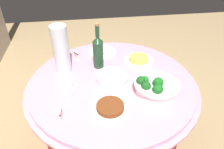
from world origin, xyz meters
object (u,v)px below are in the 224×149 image
Objects in this scene: food_plate_rice at (102,51)px; label_placard_mid at (76,55)px; food_plate_stir_fry at (110,108)px; label_placard_front at (61,114)px; food_plate_fried_egg at (139,60)px; plate_stack at (112,78)px; broccoli_bowl at (155,87)px; wine_bottle at (98,51)px; decorative_fruit_vase at (61,51)px; serving_tongs at (71,90)px.

food_plate_rice is 0.22m from label_placard_mid.
food_plate_stir_fry is 0.62m from label_placard_mid.
food_plate_fried_egg is at bearing -47.68° from label_placard_front.
label_placard_mid reaches higher than plate_stack.
label_placard_front reaches higher than food_plate_stir_fry.
broccoli_bowl is 0.61m from food_plate_rice.
plate_stack is 0.32m from food_plate_fried_egg.
label_placard_front is at bearing 152.57° from wine_bottle.
decorative_fruit_vase is at bearing 93.96° from wine_bottle.
broccoli_bowl is at bearing -75.93° from label_placard_front.
food_plate_stir_fry is (-0.26, 0.05, -0.01)m from plate_stack.
food_plate_fried_egg is at bearing -103.12° from label_placard_mid.
wine_bottle reaches higher than broccoli_bowl.
label_placard_front is at bearing 131.97° from plate_stack.
food_plate_rice is at bearing -27.78° from serving_tongs.
wine_bottle is 6.11× the size of label_placard_mid.
serving_tongs is 0.75× the size of food_plate_rice.
label_placard_front is (-0.29, 0.32, 0.01)m from plate_stack.
label_placard_mid reaches higher than food_plate_stir_fry.
food_plate_stir_fry is at bearing -176.89° from wine_bottle.
wine_bottle is 1.53× the size of food_plate_stir_fry.
decorative_fruit_vase is at bearing 126.91° from food_plate_rice.
wine_bottle is 0.99× the size of decorative_fruit_vase.
decorative_fruit_vase reaches higher than food_plate_stir_fry.
decorative_fruit_vase reaches higher than food_plate_rice.
broccoli_bowl is 1.70× the size of serving_tongs.
plate_stack is 0.39m from decorative_fruit_vase.
plate_stack is at bearing -118.70° from decorative_fruit_vase.
wine_bottle is 0.47m from food_plate_stir_fry.
food_plate_rice reaches higher than serving_tongs.
food_plate_stir_fry is (-0.45, -0.02, -0.11)m from wine_bottle.
plate_stack is at bearing -77.24° from serving_tongs.
plate_stack is at bearing -159.99° from wine_bottle.
label_placard_front is (-0.68, 0.29, 0.02)m from food_plate_rice.
decorative_fruit_vase reaches higher than label_placard_front.
food_plate_fried_egg is 1.00× the size of food_plate_stir_fry.
label_placard_mid is at bearing 49.96° from wine_bottle.
label_placard_front reaches higher than food_plate_fried_egg.
food_plate_stir_fry is (-0.66, 0.02, 0.00)m from food_plate_rice.
food_plate_stir_fry is at bearing 178.39° from food_plate_rice.
food_plate_stir_fry is at bearing 111.66° from broccoli_bowl.
broccoli_bowl is 5.09× the size of label_placard_mid.
plate_stack reaches higher than food_plate_stir_fry.
serving_tongs is 0.75× the size of food_plate_fried_egg.
broccoli_bowl is 0.82× the size of decorative_fruit_vase.
broccoli_bowl is 0.29m from plate_stack.
broccoli_bowl is at bearing -99.07° from serving_tongs.
serving_tongs is at bearing 47.70° from food_plate_stir_fry.
plate_stack reaches higher than serving_tongs.
broccoli_bowl is at bearing -136.09° from wine_bottle.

